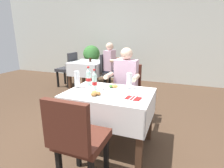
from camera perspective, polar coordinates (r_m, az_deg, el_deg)
name	(u,v)px	position (r m, az deg, el deg)	size (l,w,h in m)	color
ground_plane	(106,144)	(2.60, -1.92, -18.66)	(11.00, 11.00, 0.00)	#473323
back_wall	(153,35)	(5.72, 12.87, 15.07)	(11.00, 0.12, 2.88)	silver
main_dining_table	(109,105)	(2.34, -0.88, -6.82)	(1.08, 0.78, 0.75)	white
chair_far_diner_seat	(126,90)	(3.04, 4.58, -1.81)	(0.44, 0.50, 0.97)	#4C2319
chair_near_camera_side	(77,138)	(1.73, -10.94, -16.55)	(0.44, 0.50, 0.97)	#4C2319
seated_diner_far	(125,82)	(2.89, 4.15, 0.53)	(0.50, 0.46, 1.26)	#282D42
plate_near_camera	(96,95)	(2.13, -5.11, -3.43)	(0.25, 0.25, 0.06)	white
plate_far_diner	(112,87)	(2.42, 0.12, -0.98)	(0.26, 0.26, 0.07)	white
beer_glass_left	(77,80)	(2.46, -11.08, 1.39)	(0.07, 0.07, 0.23)	white
beer_glass_middle	(129,81)	(2.38, 5.54, 0.97)	(0.07, 0.07, 0.22)	white
cola_bottle_primary	(95,81)	(2.33, -5.60, 0.95)	(0.06, 0.06, 0.28)	silver
cola_bottle_secondary	(89,77)	(2.55, -7.46, 2.12)	(0.07, 0.07, 0.28)	silver
napkin_cutlery_set	(133,98)	(2.06, 6.79, -4.49)	(0.18, 0.19, 0.01)	maroon
background_dining_table	(88,69)	(4.87, -7.57, 4.87)	(0.85, 0.84, 0.75)	white
background_chair_left	(68,67)	(5.20, -13.73, 5.16)	(0.50, 0.44, 0.97)	#2D2D33
background_chair_right	(110,71)	(4.61, -0.62, 4.30)	(0.50, 0.44, 0.97)	#2D2D33
background_patron	(112,65)	(4.57, -0.05, 6.19)	(0.46, 0.50, 1.26)	#282D42
background_table_tumbler	(90,60)	(4.77, -6.95, 7.68)	(0.06, 0.06, 0.11)	black
potted_plant_corner	(92,60)	(5.58, -6.48, 7.48)	(0.50, 0.50, 1.13)	brown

